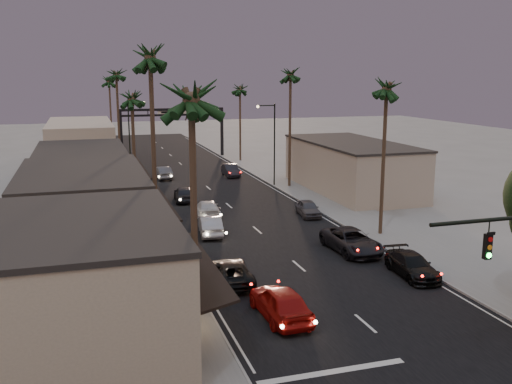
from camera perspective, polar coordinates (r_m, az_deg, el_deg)
ground at (r=56.20m, az=-3.48°, el=-0.72°), size 200.00×200.00×0.00m
road at (r=60.97m, az=-4.59°, el=0.25°), size 14.00×120.00×0.02m
sidewalk_left at (r=66.56m, az=-13.92°, el=0.95°), size 5.00×92.00×0.12m
sidewalk_right at (r=70.12m, az=1.76°, el=1.82°), size 5.00×92.00×0.12m
storefront_near at (r=27.02m, az=-16.61°, el=-8.86°), size 8.00×12.00×5.50m
storefront_mid at (r=40.46m, az=-16.87°, el=-2.08°), size 8.00×14.00×5.50m
storefront_far at (r=56.20m, az=-17.00°, el=1.39°), size 8.00×16.00×5.00m
storefront_dist at (r=78.91m, az=-17.13°, el=4.56°), size 8.00×20.00×6.00m
building_right at (r=60.50m, az=9.50°, el=2.43°), size 8.00×18.00×5.00m
arch at (r=84.62m, az=-8.36°, el=7.12°), size 15.20×0.40×7.27m
streetlight_right at (r=62.00m, az=1.61°, el=5.45°), size 2.13×0.30×9.00m
streetlight_left at (r=71.95m, az=-12.35°, el=6.04°), size 2.13×0.30×9.00m
palm_la at (r=22.80m, az=-6.51°, el=10.19°), size 3.20×3.20×13.20m
palm_lb at (r=35.68m, az=-10.57°, el=13.68°), size 3.20×3.20×15.20m
palm_lc at (r=49.60m, az=-12.35°, el=9.60°), size 3.20×3.20×12.20m
palm_ld at (r=68.53m, az=-13.82°, el=11.65°), size 3.20×3.20×14.20m
palm_ra at (r=43.10m, az=12.96°, el=10.61°), size 3.20×3.20×13.20m
palm_rb at (r=61.26m, az=3.48°, el=12.00°), size 3.20×3.20×14.20m
palm_rc at (r=80.32m, az=-1.62°, el=10.53°), size 3.20×3.20×12.20m
palm_far at (r=91.51m, az=-14.49°, el=10.91°), size 3.20×3.20×13.20m
oncoming_red at (r=29.02m, az=2.47°, el=-10.96°), size 2.19×5.04×1.69m
oncoming_pickup at (r=33.67m, az=-2.63°, el=-7.99°), size 2.68×5.16×1.39m
oncoming_silver at (r=43.70m, az=-4.61°, el=-3.34°), size 2.07×4.63×1.47m
oncoming_white at (r=49.12m, az=-4.90°, el=-1.70°), size 2.49×5.08×1.42m
oncoming_dgrey at (r=55.44m, az=-7.24°, el=-0.18°), size 2.14×4.49×1.48m
oncoming_grey_far at (r=67.92m, az=-9.34°, el=1.92°), size 1.93×4.57×1.47m
curbside_near at (r=39.93m, az=9.52°, el=-4.84°), size 2.78×5.73×1.57m
curbside_black at (r=36.04m, az=15.34°, el=-7.08°), size 2.26×4.86×1.37m
curbside_grey at (r=49.55m, az=5.24°, el=-1.63°), size 2.09×4.14×1.35m
curbside_far at (r=68.76m, az=-2.56°, el=2.17°), size 1.65×4.42×1.44m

